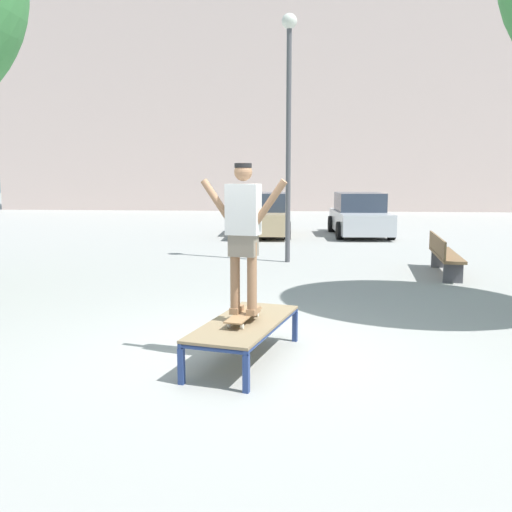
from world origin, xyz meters
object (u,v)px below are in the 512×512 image
object	(u,v)px
park_bench	(444,254)
light_post	(289,102)
car_tan	(263,216)
car_silver	(360,216)
skate_box	(245,325)
skater	(243,228)
skateboard	(244,315)

from	to	relation	value
park_bench	light_post	distance (m)	5.01
car_tan	light_post	world-z (taller)	light_post
car_tan	car_silver	world-z (taller)	same
skate_box	park_bench	distance (m)	7.05
skate_box	light_post	size ratio (longest dim) A/B	0.35
skate_box	car_silver	xyz separation A→B (m)	(2.59, 14.00, 0.28)
car_tan	park_bench	xyz separation A→B (m)	(4.44, -7.75, -0.24)
skater	car_tan	bearing A→B (deg)	93.32
car_silver	light_post	world-z (taller)	light_post
park_bench	skateboard	bearing A→B (deg)	-120.93
skater	park_bench	size ratio (longest dim) A/B	0.70
skater	car_tan	distance (m)	13.87
skate_box	skateboard	bearing A→B (deg)	-103.87
car_tan	park_bench	distance (m)	8.93
skateboard	skate_box	bearing A→B (deg)	76.13
park_bench	light_post	world-z (taller)	light_post
skate_box	car_tan	size ratio (longest dim) A/B	0.48
car_tan	car_silver	xyz separation A→B (m)	(3.40, 0.21, 0.00)
skater	car_silver	distance (m)	14.29
park_bench	light_post	size ratio (longest dim) A/B	0.42
skate_box	skater	bearing A→B (deg)	-103.97
car_tan	light_post	bearing A→B (deg)	-80.36
skateboard	light_post	bearing A→B (deg)	88.03
skater	car_tan	xyz separation A→B (m)	(-0.80, 13.82, -0.84)
skateboard	car_tan	world-z (taller)	car_tan
skate_box	park_bench	size ratio (longest dim) A/B	0.83
skater	car_tan	world-z (taller)	skater
skater	park_bench	bearing A→B (deg)	59.06
car_silver	park_bench	world-z (taller)	car_silver
skater	park_bench	distance (m)	7.16
skateboard	park_bench	xyz separation A→B (m)	(3.64, 6.07, -0.09)
skate_box	light_post	world-z (taller)	light_post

